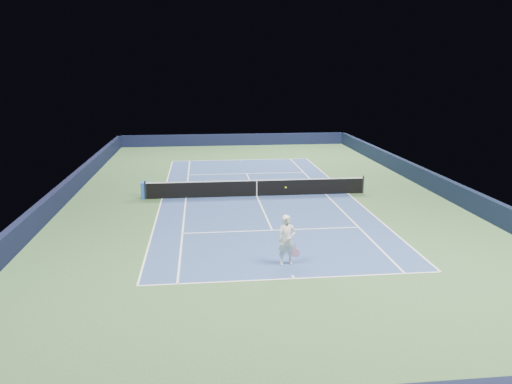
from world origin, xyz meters
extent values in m
plane|color=#34562E|center=(0.00, 0.00, 0.00)|extent=(40.00, 40.00, 0.00)
cube|color=#111533|center=(0.00, 19.82, 0.55)|extent=(22.00, 0.35, 1.10)
cube|color=black|center=(10.82, 0.00, 0.55)|extent=(0.35, 40.00, 1.10)
cube|color=black|center=(-10.82, 0.00, 0.55)|extent=(0.35, 40.00, 1.10)
cube|color=navy|center=(0.00, 0.00, 0.00)|extent=(10.97, 23.77, 0.01)
cube|color=white|center=(0.00, 11.88, 0.01)|extent=(10.97, 0.08, 0.00)
cube|color=white|center=(0.00, -11.88, 0.01)|extent=(10.97, 0.08, 0.00)
cube|color=white|center=(5.49, 0.00, 0.01)|extent=(0.08, 23.77, 0.00)
cube|color=white|center=(-5.49, 0.00, 0.01)|extent=(0.08, 23.77, 0.00)
cube|color=white|center=(4.12, 0.00, 0.01)|extent=(0.08, 23.77, 0.00)
cube|color=white|center=(-4.12, 0.00, 0.01)|extent=(0.08, 23.77, 0.00)
cube|color=white|center=(0.00, 6.40, 0.01)|extent=(8.23, 0.08, 0.00)
cube|color=white|center=(0.00, -6.40, 0.01)|extent=(8.23, 0.08, 0.00)
cube|color=white|center=(0.00, 0.00, 0.01)|extent=(0.08, 12.80, 0.00)
cube|color=white|center=(0.00, 11.73, 0.01)|extent=(0.08, 0.30, 0.00)
cube|color=white|center=(0.00, -11.73, 0.01)|extent=(0.08, 0.30, 0.00)
cylinder|color=black|center=(-6.40, 0.00, 0.54)|extent=(0.10, 0.10, 1.07)
cylinder|color=black|center=(6.40, 0.00, 0.54)|extent=(0.10, 0.10, 1.07)
cube|color=black|center=(0.00, 0.00, 0.46)|extent=(12.80, 0.03, 0.91)
cube|color=white|center=(0.00, 0.00, 0.94)|extent=(12.80, 0.04, 0.06)
cube|color=white|center=(0.00, 0.00, 0.46)|extent=(0.05, 0.04, 0.91)
cube|color=blue|center=(-6.40, 0.29, 0.46)|extent=(0.64, 0.60, 0.92)
cube|color=white|center=(-6.11, 0.29, 0.45)|extent=(0.06, 0.41, 0.41)
imported|color=white|center=(-0.03, -10.50, 0.98)|extent=(0.76, 0.56, 1.94)
cylinder|color=#CD849B|center=(0.29, -10.55, 0.70)|extent=(0.03, 0.03, 0.32)
cylinder|color=black|center=(0.29, -10.55, 0.46)|extent=(0.32, 0.03, 0.32)
cylinder|color=pink|center=(0.29, -10.55, 0.46)|extent=(0.34, 0.03, 0.34)
sphere|color=#C8E22F|center=(0.07, -9.50, 2.78)|extent=(0.07, 0.07, 0.07)
camera|label=1|loc=(-3.17, -28.11, 7.30)|focal=35.00mm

